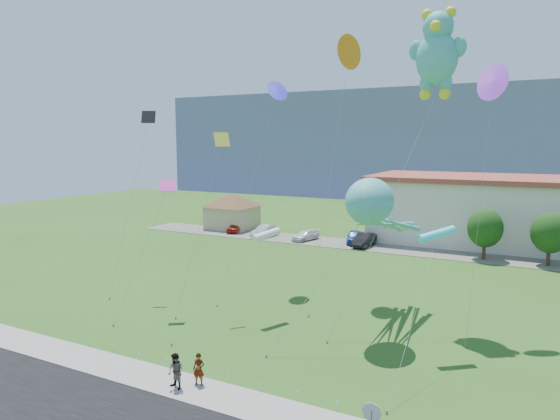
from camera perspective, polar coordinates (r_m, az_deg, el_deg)
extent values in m
plane|color=#2D5217|center=(28.82, -6.26, -17.58)|extent=(160.00, 160.00, 0.00)
cube|color=gray|center=(26.79, -9.72, -19.60)|extent=(80.00, 2.50, 0.10)
cube|color=#59544C|center=(59.72, 12.70, -4.30)|extent=(70.00, 6.00, 0.06)
cube|color=slate|center=(142.35, 21.68, 7.29)|extent=(160.00, 50.00, 25.00)
cube|color=tan|center=(71.79, -5.47, -0.86)|extent=(6.00, 6.00, 3.20)
pyramid|color=brown|center=(71.46, -5.50, 1.13)|extent=(9.20, 9.20, 1.80)
cylinder|color=red|center=(20.81, 10.46, -21.78)|extent=(0.76, 0.04, 0.76)
cylinder|color=white|center=(20.79, 10.45, -21.80)|extent=(0.80, 0.02, 0.80)
cylinder|color=white|center=(36.29, -25.29, -12.42)|extent=(0.05, 0.05, 0.50)
cylinder|color=white|center=(34.80, -23.23, -13.17)|extent=(0.05, 0.05, 0.50)
cylinder|color=white|center=(33.36, -20.97, -13.97)|extent=(0.05, 0.05, 0.50)
cylinder|color=white|center=(31.98, -18.50, -14.82)|extent=(0.05, 0.05, 0.50)
cylinder|color=white|center=(30.67, -15.79, -15.71)|extent=(0.05, 0.05, 0.50)
cylinder|color=white|center=(29.43, -12.82, -16.64)|extent=(0.05, 0.05, 0.50)
cylinder|color=white|center=(28.28, -9.57, -17.60)|extent=(0.05, 0.05, 0.50)
cylinder|color=white|center=(27.23, -6.02, -18.58)|extent=(0.05, 0.05, 0.50)
cylinder|color=white|center=(26.30, -2.15, -19.55)|extent=(0.05, 0.05, 0.50)
cylinder|color=white|center=(25.48, 2.03, -20.50)|extent=(0.05, 0.05, 0.50)
cylinder|color=white|center=(24.80, 6.52, -21.40)|extent=(0.05, 0.05, 0.50)
cylinder|color=white|center=(24.26, 11.29, -22.21)|extent=(0.05, 0.05, 0.50)
cylinder|color=#3F2B19|center=(56.91, 22.27, -4.19)|extent=(0.36, 0.36, 2.20)
ellipsoid|color=#14380F|center=(56.50, 22.39, -1.91)|extent=(3.60, 3.60, 4.14)
cylinder|color=#3F2B19|center=(56.74, 28.33, -4.58)|extent=(0.36, 0.36, 2.20)
ellipsoid|color=#14380F|center=(56.33, 28.48, -2.29)|extent=(3.60, 3.60, 4.14)
imported|color=gray|center=(26.80, -9.27, -17.51)|extent=(0.68, 0.55, 1.63)
imported|color=gray|center=(26.57, -11.84, -17.60)|extent=(1.01, 0.87, 1.81)
imported|color=#AD1F15|center=(68.76, -5.01, -1.94)|extent=(2.35, 4.32, 1.39)
imported|color=#AAABB1|center=(65.17, -1.76, -2.41)|extent=(2.04, 4.66, 1.49)
imported|color=silver|center=(62.93, 2.93, -2.90)|extent=(2.77, 4.56, 1.24)
imported|color=#1C469A|center=(61.80, 8.50, -3.04)|extent=(2.95, 4.78, 1.52)
imported|color=black|center=(59.98, 9.59, -3.37)|extent=(1.82, 4.81, 1.57)
ellipsoid|color=teal|center=(31.14, 10.20, 0.99)|extent=(2.90, 3.77, 2.90)
sphere|color=white|center=(30.18, 8.63, 1.41)|extent=(0.46, 0.46, 0.46)
sphere|color=white|center=(29.87, 10.51, 1.30)|extent=(0.46, 0.46, 0.46)
cylinder|color=slate|center=(29.94, -1.59, -16.36)|extent=(0.10, 0.10, 0.16)
cylinder|color=gray|center=(29.68, 4.16, -8.45)|extent=(4.20, 4.70, 7.77)
ellipsoid|color=teal|center=(36.47, 17.49, 16.19)|extent=(2.78, 2.37, 3.48)
sphere|color=teal|center=(36.84, 17.62, 19.31)|extent=(2.04, 2.04, 2.04)
sphere|color=yellow|center=(37.16, 16.46, 20.60)|extent=(0.75, 0.75, 0.75)
sphere|color=yellow|center=(36.90, 18.91, 20.60)|extent=(0.75, 0.75, 0.75)
sphere|color=yellow|center=(35.99, 17.37, 19.43)|extent=(0.75, 0.75, 0.75)
ellipsoid|color=teal|center=(36.85, 15.30, 17.19)|extent=(0.96, 0.69, 1.35)
ellipsoid|color=teal|center=(36.36, 19.79, 17.14)|extent=(0.96, 0.69, 1.35)
ellipsoid|color=teal|center=(36.38, 16.36, 13.70)|extent=(0.86, 0.75, 1.39)
ellipsoid|color=teal|center=(36.15, 18.41, 13.65)|extent=(0.86, 0.75, 1.39)
sphere|color=yellow|center=(36.10, 16.24, 12.55)|extent=(0.75, 0.75, 0.75)
sphere|color=yellow|center=(35.87, 18.30, 12.50)|extent=(0.75, 0.75, 0.75)
cylinder|color=slate|center=(31.92, 5.42, -14.81)|extent=(0.10, 0.10, 0.16)
cylinder|color=gray|center=(32.93, 11.77, -0.40)|extent=(4.43, 8.09, 15.16)
cube|color=black|center=(41.96, -14.80, 10.25)|extent=(1.29, 1.29, 0.86)
cylinder|color=slate|center=(42.05, -18.91, -9.58)|extent=(0.10, 0.10, 0.16)
cylinder|color=gray|center=(41.36, -16.85, 0.24)|extent=(1.38, 3.71, 13.96)
cone|color=#2724CC|center=(43.16, -0.32, 13.54)|extent=(1.80, 1.33, 1.33)
cylinder|color=slate|center=(38.57, -7.21, -10.79)|extent=(0.10, 0.10, 0.16)
cylinder|color=gray|center=(39.89, -3.59, 1.99)|extent=(0.98, 8.03, 16.31)
cone|color=#AB38E2|center=(35.82, 23.17, 13.35)|extent=(1.80, 1.33, 1.33)
cylinder|color=slate|center=(33.16, 20.42, -14.39)|extent=(0.10, 0.10, 0.16)
cylinder|color=gray|center=(33.49, 21.85, -0.08)|extent=(0.34, 4.86, 15.83)
cylinder|color=#38EBFF|center=(30.08, 17.49, -2.67)|extent=(0.50, 2.25, 0.87)
cylinder|color=slate|center=(25.03, 12.09, -21.68)|extent=(0.10, 0.10, 0.16)
cylinder|color=gray|center=(27.17, 15.13, -11.43)|extent=(0.54, 8.07, 6.71)
cube|color=yellow|center=(36.03, -6.66, 8.01)|extent=(1.29, 1.29, 0.86)
cylinder|color=slate|center=(36.52, -11.83, -11.98)|extent=(0.10, 0.10, 0.16)
cylinder|color=gray|center=(35.70, -9.25, -2.15)|extent=(1.86, 3.42, 12.15)
cube|color=#DD31AE|center=(36.55, -12.72, 2.75)|extent=(1.29, 1.29, 0.86)
cylinder|color=slate|center=(36.22, -18.51, -12.40)|extent=(0.10, 0.10, 0.16)
cylinder|color=gray|center=(36.03, -15.57, -4.89)|extent=(1.33, 4.45, 8.90)
cylinder|color=white|center=(34.57, -1.56, -2.83)|extent=(0.50, 2.25, 0.87)
cylinder|color=slate|center=(32.14, -12.30, -14.79)|extent=(0.10, 0.10, 0.16)
cylinder|color=gray|center=(33.05, -6.64, -8.73)|extent=(2.78, 7.06, 5.62)
cone|color=orange|center=(41.95, 7.90, 17.45)|extent=(1.80, 1.33, 1.33)
cylinder|color=slate|center=(36.17, 3.29, -12.02)|extent=(0.10, 0.10, 0.16)
cylinder|color=gray|center=(37.76, 5.73, 3.74)|extent=(0.16, 7.83, 19.07)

